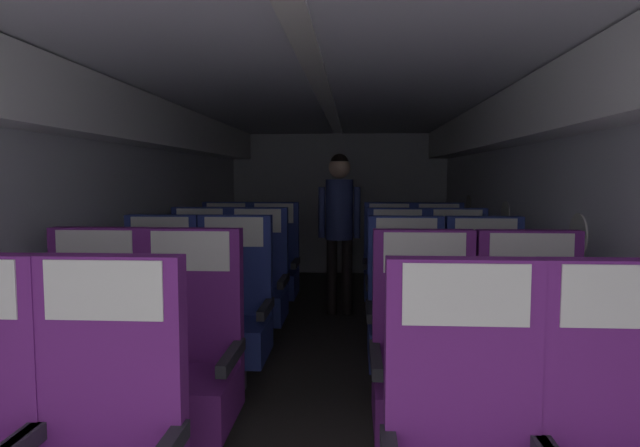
% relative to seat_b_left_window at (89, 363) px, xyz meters
% --- Properties ---
extents(ground, '(3.39, 8.36, 0.02)m').
position_rel_seat_b_left_window_xyz_m(ground, '(1.09, 1.51, -0.50)').
color(ground, '#3D3833').
extents(fuselage_shell, '(3.27, 8.01, 2.10)m').
position_rel_seat_b_left_window_xyz_m(fuselage_shell, '(1.09, 1.77, 1.02)').
color(fuselage_shell, silver).
rests_on(fuselage_shell, ground).
extents(seat_b_left_window, '(0.53, 0.52, 1.16)m').
position_rel_seat_b_left_window_xyz_m(seat_b_left_window, '(0.00, 0.00, 0.00)').
color(seat_b_left_window, '#38383D').
rests_on(seat_b_left_window, ground).
extents(seat_b_left_aisle, '(0.53, 0.52, 1.16)m').
position_rel_seat_b_left_window_xyz_m(seat_b_left_aisle, '(0.50, -0.02, 0.00)').
color(seat_b_left_aisle, '#38383D').
rests_on(seat_b_left_aisle, ground).
extents(seat_b_right_aisle, '(0.53, 0.52, 1.16)m').
position_rel_seat_b_left_window_xyz_m(seat_b_right_aisle, '(2.18, -0.01, 0.00)').
color(seat_b_right_aisle, '#38383D').
rests_on(seat_b_right_aisle, ground).
extents(seat_b_right_window, '(0.53, 0.52, 1.16)m').
position_rel_seat_b_left_window_xyz_m(seat_b_right_window, '(1.67, -0.01, 0.00)').
color(seat_b_right_window, '#38383D').
rests_on(seat_b_right_window, ground).
extents(seat_c_left_window, '(0.53, 0.52, 1.16)m').
position_rel_seat_b_left_window_xyz_m(seat_c_left_window, '(0.00, 0.94, 0.00)').
color(seat_c_left_window, '#38383D').
rests_on(seat_c_left_window, ground).
extents(seat_c_left_aisle, '(0.53, 0.52, 1.16)m').
position_rel_seat_b_left_window_xyz_m(seat_c_left_aisle, '(0.51, 0.95, 0.00)').
color(seat_c_left_aisle, '#38383D').
rests_on(seat_c_left_aisle, ground).
extents(seat_c_right_aisle, '(0.53, 0.52, 1.16)m').
position_rel_seat_b_left_window_xyz_m(seat_c_right_aisle, '(2.18, 0.94, 0.00)').
color(seat_c_right_aisle, '#38383D').
rests_on(seat_c_right_aisle, ground).
extents(seat_c_right_window, '(0.53, 0.52, 1.16)m').
position_rel_seat_b_left_window_xyz_m(seat_c_right_window, '(1.66, 0.94, 0.00)').
color(seat_c_right_window, '#38383D').
rests_on(seat_c_right_window, ground).
extents(seat_d_left_window, '(0.53, 0.52, 1.16)m').
position_rel_seat_b_left_window_xyz_m(seat_d_left_window, '(0.01, 1.91, 0.00)').
color(seat_d_left_window, '#38383D').
rests_on(seat_d_left_window, ground).
extents(seat_d_left_aisle, '(0.53, 0.52, 1.16)m').
position_rel_seat_b_left_window_xyz_m(seat_d_left_aisle, '(0.50, 1.91, 0.00)').
color(seat_d_left_aisle, '#38383D').
rests_on(seat_d_left_aisle, ground).
extents(seat_d_right_aisle, '(0.53, 0.52, 1.16)m').
position_rel_seat_b_left_window_xyz_m(seat_d_right_aisle, '(2.17, 1.90, 0.00)').
color(seat_d_right_aisle, '#38383D').
rests_on(seat_d_right_aisle, ground).
extents(seat_d_right_window, '(0.53, 0.52, 1.16)m').
position_rel_seat_b_left_window_xyz_m(seat_d_right_window, '(1.68, 1.90, 0.00)').
color(seat_d_right_window, '#38383D').
rests_on(seat_d_right_window, ground).
extents(seat_e_left_window, '(0.53, 0.52, 1.16)m').
position_rel_seat_b_left_window_xyz_m(seat_e_left_window, '(0.01, 2.87, 0.00)').
color(seat_e_left_window, '#38383D').
rests_on(seat_e_left_window, ground).
extents(seat_e_left_aisle, '(0.53, 0.52, 1.16)m').
position_rel_seat_b_left_window_xyz_m(seat_e_left_aisle, '(0.50, 2.86, 0.00)').
color(seat_e_left_aisle, '#38383D').
rests_on(seat_e_left_aisle, ground).
extents(seat_e_right_aisle, '(0.53, 0.52, 1.16)m').
position_rel_seat_b_left_window_xyz_m(seat_e_right_aisle, '(2.16, 2.87, 0.00)').
color(seat_e_right_aisle, '#38383D').
rests_on(seat_e_right_aisle, ground).
extents(seat_e_right_window, '(0.53, 0.52, 1.16)m').
position_rel_seat_b_left_window_xyz_m(seat_e_right_window, '(1.67, 2.88, 0.00)').
color(seat_e_right_window, '#38383D').
rests_on(seat_e_right_window, ground).
extents(flight_attendant, '(0.43, 0.28, 1.65)m').
position_rel_seat_b_left_window_xyz_m(flight_attendant, '(1.17, 3.03, 0.54)').
color(flight_attendant, black).
rests_on(flight_attendant, ground).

